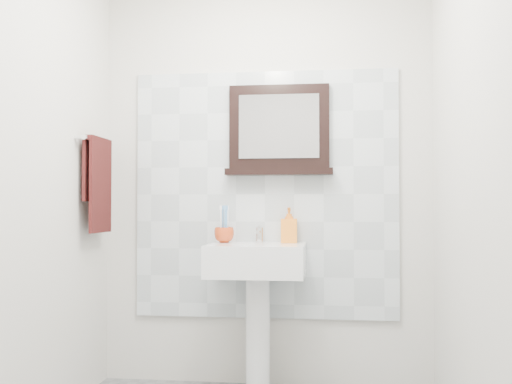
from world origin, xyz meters
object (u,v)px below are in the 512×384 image
(pedestal_sink, at_px, (257,276))
(toothbrush_cup, at_px, (224,235))
(framed_mirror, at_px, (279,132))
(hand_towel, at_px, (98,177))
(soap_dispenser, at_px, (289,225))

(pedestal_sink, relative_size, toothbrush_cup, 8.30)
(framed_mirror, bearing_deg, hand_towel, -165.19)
(pedestal_sink, distance_m, toothbrush_cup, 0.33)
(toothbrush_cup, height_order, soap_dispenser, soap_dispenser)
(soap_dispenser, xyz_separation_m, hand_towel, (-1.09, -0.22, 0.28))
(pedestal_sink, distance_m, soap_dispenser, 0.37)
(toothbrush_cup, xyz_separation_m, framed_mirror, (0.32, 0.08, 0.62))
(pedestal_sink, xyz_separation_m, soap_dispenser, (0.18, 0.14, 0.29))
(soap_dispenser, bearing_deg, pedestal_sink, -143.95)
(toothbrush_cup, bearing_deg, soap_dispenser, 4.44)
(framed_mirror, distance_m, hand_towel, 1.10)
(pedestal_sink, bearing_deg, hand_towel, -174.64)
(pedestal_sink, relative_size, soap_dispenser, 4.56)
(framed_mirror, height_order, hand_towel, framed_mirror)
(pedestal_sink, height_order, framed_mirror, framed_mirror)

